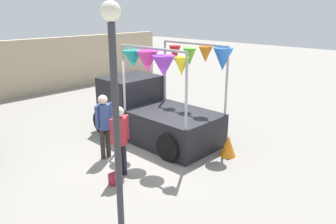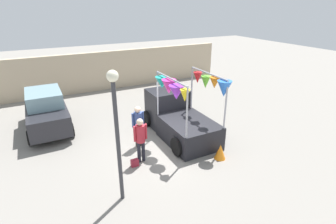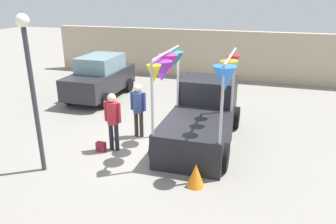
{
  "view_description": "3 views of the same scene",
  "coord_description": "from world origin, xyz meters",
  "px_view_note": "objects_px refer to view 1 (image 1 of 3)",
  "views": [
    {
      "loc": [
        -5.47,
        -6.46,
        3.93
      ],
      "look_at": [
        0.7,
        -0.52,
        1.23
      ],
      "focal_mm": 35.0,
      "sensor_mm": 36.0,
      "label": 1
    },
    {
      "loc": [
        -4.08,
        -8.66,
        5.63
      ],
      "look_at": [
        0.38,
        -0.06,
        1.56
      ],
      "focal_mm": 28.0,
      "sensor_mm": 36.0,
      "label": 2
    },
    {
      "loc": [
        3.11,
        -8.71,
        4.51
      ],
      "look_at": [
        0.44,
        0.09,
        1.13
      ],
      "focal_mm": 35.0,
      "sensor_mm": 36.0,
      "label": 3
    }
  ],
  "objects_px": {
    "vendor_truck": "(151,108)",
    "person_customer": "(120,135)",
    "handbag": "(115,178)",
    "person_vendor": "(104,120)",
    "folded_kite_bundle_tangerine": "(228,146)",
    "street_lamp": "(115,92)"
  },
  "relations": [
    {
      "from": "vendor_truck",
      "to": "person_customer",
      "type": "height_order",
      "value": "vendor_truck"
    },
    {
      "from": "vendor_truck",
      "to": "handbag",
      "type": "bearing_deg",
      "value": -148.98
    },
    {
      "from": "vendor_truck",
      "to": "person_vendor",
      "type": "relative_size",
      "value": 2.32
    },
    {
      "from": "person_vendor",
      "to": "vendor_truck",
      "type": "bearing_deg",
      "value": 8.57
    },
    {
      "from": "handbag",
      "to": "folded_kite_bundle_tangerine",
      "type": "relative_size",
      "value": 0.47
    },
    {
      "from": "folded_kite_bundle_tangerine",
      "to": "person_customer",
      "type": "bearing_deg",
      "value": 156.0
    },
    {
      "from": "handbag",
      "to": "person_customer",
      "type": "bearing_deg",
      "value": 29.74
    },
    {
      "from": "handbag",
      "to": "street_lamp",
      "type": "height_order",
      "value": "street_lamp"
    },
    {
      "from": "person_customer",
      "to": "folded_kite_bundle_tangerine",
      "type": "height_order",
      "value": "person_customer"
    },
    {
      "from": "handbag",
      "to": "street_lamp",
      "type": "relative_size",
      "value": 0.07
    },
    {
      "from": "person_vendor",
      "to": "street_lamp",
      "type": "bearing_deg",
      "value": -120.82
    },
    {
      "from": "vendor_truck",
      "to": "handbag",
      "type": "distance_m",
      "value": 3.27
    },
    {
      "from": "person_vendor",
      "to": "folded_kite_bundle_tangerine",
      "type": "height_order",
      "value": "person_vendor"
    },
    {
      "from": "vendor_truck",
      "to": "street_lamp",
      "type": "xyz_separation_m",
      "value": [
        -3.67,
        -3.08,
        1.72
      ]
    },
    {
      "from": "person_customer",
      "to": "person_vendor",
      "type": "bearing_deg",
      "value": 72.77
    },
    {
      "from": "person_customer",
      "to": "handbag",
      "type": "relative_size",
      "value": 6.34
    },
    {
      "from": "handbag",
      "to": "street_lamp",
      "type": "xyz_separation_m",
      "value": [
        -0.95,
        -1.44,
        2.5
      ]
    },
    {
      "from": "vendor_truck",
      "to": "street_lamp",
      "type": "distance_m",
      "value": 5.09
    },
    {
      "from": "handbag",
      "to": "vendor_truck",
      "type": "bearing_deg",
      "value": 31.02
    },
    {
      "from": "person_customer",
      "to": "folded_kite_bundle_tangerine",
      "type": "distance_m",
      "value": 3.14
    },
    {
      "from": "street_lamp",
      "to": "folded_kite_bundle_tangerine",
      "type": "relative_size",
      "value": 6.76
    },
    {
      "from": "person_customer",
      "to": "street_lamp",
      "type": "height_order",
      "value": "street_lamp"
    }
  ]
}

